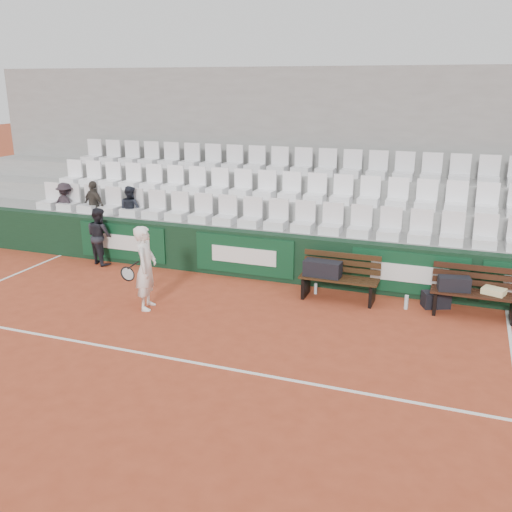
{
  "coord_description": "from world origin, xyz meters",
  "views": [
    {
      "loc": [
        4.04,
        -6.9,
        4.04
      ],
      "look_at": [
        0.6,
        2.4,
        1.0
      ],
      "focal_mm": 40.0,
      "sensor_mm": 36.0,
      "label": 1
    }
  ],
  "objects": [
    {
      "name": "sports_bag_right",
      "position": [
        4.04,
        3.34,
        0.58
      ],
      "size": [
        0.59,
        0.36,
        0.26
      ],
      "primitive_type": "cube",
      "rotation": [
        0.0,
        0.0,
        0.19
      ],
      "color": "black",
      "rests_on": "bench_right"
    },
    {
      "name": "bench_left",
      "position": [
        1.96,
        3.31,
        0.23
      ],
      "size": [
        1.5,
        0.56,
        0.45
      ],
      "primitive_type": "cube",
      "color": "#372110",
      "rests_on": "ground"
    },
    {
      "name": "bench_right",
      "position": [
        4.4,
        3.36,
        0.23
      ],
      "size": [
        1.5,
        0.56,
        0.45
      ],
      "primitive_type": "cube",
      "color": "#32190F",
      "rests_on": "ground"
    },
    {
      "name": "ball_kid",
      "position": [
        -3.69,
        3.67,
        0.66
      ],
      "size": [
        0.79,
        0.72,
        1.32
      ],
      "primitive_type": "imported",
      "rotation": [
        0.0,
        0.0,
        2.72
      ],
      "color": "black",
      "rests_on": "ground"
    },
    {
      "name": "grandstand_rear_wall",
      "position": [
        0.0,
        7.15,
        2.2
      ],
      "size": [
        18.0,
        0.3,
        4.4
      ],
      "primitive_type": "cube",
      "color": "gray",
      "rests_on": "ground"
    },
    {
      "name": "water_bottle_far",
      "position": [
        3.24,
        3.28,
        0.13
      ],
      "size": [
        0.08,
        0.08,
        0.27
      ],
      "primitive_type": "cylinder",
      "color": "#B1C3C9",
      "rests_on": "ground"
    },
    {
      "name": "sports_bag_ground",
      "position": [
        3.75,
        3.57,
        0.15
      ],
      "size": [
        0.56,
        0.47,
        0.3
      ],
      "primitive_type": "cube",
      "rotation": [
        0.0,
        0.0,
        0.41
      ],
      "color": "black",
      "rests_on": "ground"
    },
    {
      "name": "seat_row_mid",
      "position": [
        0.0,
        5.4,
        1.77
      ],
      "size": [
        11.9,
        0.44,
        0.63
      ],
      "primitive_type": "cube",
      "color": "white",
      "rests_on": "grandstand_tier_mid"
    },
    {
      "name": "towel",
      "position": [
        4.71,
        3.4,
        0.5
      ],
      "size": [
        0.45,
        0.38,
        0.1
      ],
      "primitive_type": "cube",
      "rotation": [
        0.0,
        0.0,
        -0.35
      ],
      "color": "beige",
      "rests_on": "bench_right"
    },
    {
      "name": "back_barrier",
      "position": [
        0.07,
        3.99,
        0.5
      ],
      "size": [
        18.0,
        0.34,
        1.0
      ],
      "color": "black",
      "rests_on": "ground"
    },
    {
      "name": "tennis_player",
      "position": [
        -1.28,
        1.67,
        0.78
      ],
      "size": [
        0.75,
        0.65,
        1.57
      ],
      "color": "white",
      "rests_on": "ground"
    },
    {
      "name": "seat_row_front",
      "position": [
        0.0,
        4.45,
        1.31
      ],
      "size": [
        11.9,
        0.44,
        0.63
      ],
      "primitive_type": "cube",
      "color": "white",
      "rests_on": "grandstand_tier_front"
    },
    {
      "name": "court_baseline",
      "position": [
        0.0,
        0.0,
        0.0
      ],
      "size": [
        18.0,
        0.06,
        0.01
      ],
      "primitive_type": "cube",
      "color": "white",
      "rests_on": "ground"
    },
    {
      "name": "spectator_c",
      "position": [
        -3.36,
        4.5,
        1.57
      ],
      "size": [
        0.64,
        0.55,
        1.15
      ],
      "primitive_type": "imported",
      "rotation": [
        0.0,
        0.0,
        2.91
      ],
      "color": "black",
      "rests_on": "grandstand_tier_front"
    },
    {
      "name": "ground",
      "position": [
        0.0,
        0.0,
        0.0
      ],
      "size": [
        80.0,
        80.0,
        0.0
      ],
      "primitive_type": "plane",
      "color": "#AB4226",
      "rests_on": "ground"
    },
    {
      "name": "grandstand_tier_front",
      "position": [
        0.0,
        4.62,
        0.5
      ],
      "size": [
        18.0,
        0.95,
        1.0
      ],
      "primitive_type": "cube",
      "color": "gray",
      "rests_on": "ground"
    },
    {
      "name": "sports_bag_left",
      "position": [
        1.64,
        3.28,
        0.6
      ],
      "size": [
        0.72,
        0.34,
        0.3
      ],
      "primitive_type": "cube",
      "rotation": [
        0.0,
        0.0,
        -0.05
      ],
      "color": "black",
      "rests_on": "bench_left"
    },
    {
      "name": "grandstand_tier_mid",
      "position": [
        0.0,
        5.58,
        0.72
      ],
      "size": [
        18.0,
        0.95,
        1.45
      ],
      "primitive_type": "cube",
      "color": "#989795",
      "rests_on": "ground"
    },
    {
      "name": "spectator_a",
      "position": [
        -5.23,
        4.5,
        1.56
      ],
      "size": [
        0.78,
        0.54,
        1.11
      ],
      "primitive_type": "imported",
      "rotation": [
        0.0,
        0.0,
        2.96
      ],
      "color": "#271F25",
      "rests_on": "grandstand_tier_front"
    },
    {
      "name": "grandstand_tier_back",
      "position": [
        0.0,
        6.53,
        0.95
      ],
      "size": [
        18.0,
        0.95,
        1.9
      ],
      "primitive_type": "cube",
      "color": "gray",
      "rests_on": "ground"
    },
    {
      "name": "water_bottle_near",
      "position": [
        1.47,
        3.47,
        0.11
      ],
      "size": [
        0.06,
        0.06,
        0.22
      ],
      "primitive_type": "cylinder",
      "color": "silver",
      "rests_on": "ground"
    },
    {
      "name": "spectator_b",
      "position": [
        -4.38,
        4.5,
        1.6
      ],
      "size": [
        0.76,
        0.49,
        1.21
      ],
      "primitive_type": "imported",
      "rotation": [
        0.0,
        0.0,
        2.84
      ],
      "color": "#36312B",
      "rests_on": "grandstand_tier_front"
    },
    {
      "name": "seat_row_back",
      "position": [
        0.0,
        6.35,
        2.21
      ],
      "size": [
        11.9,
        0.44,
        0.63
      ],
      "primitive_type": "cube",
      "color": "silver",
      "rests_on": "grandstand_tier_back"
    }
  ]
}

